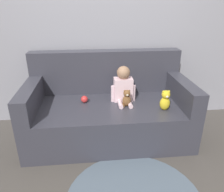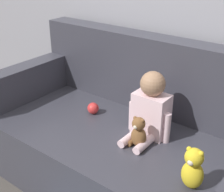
{
  "view_description": "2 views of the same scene",
  "coord_description": "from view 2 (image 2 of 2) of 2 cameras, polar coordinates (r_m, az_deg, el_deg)",
  "views": [
    {
      "loc": [
        -0.2,
        -2.35,
        1.59
      ],
      "look_at": [
        0.04,
        -0.03,
        0.57
      ],
      "focal_mm": 35.0,
      "sensor_mm": 36.0,
      "label": 1
    },
    {
      "loc": [
        1.04,
        -1.44,
        1.57
      ],
      "look_at": [
        0.0,
        -0.09,
        0.74
      ],
      "focal_mm": 50.0,
      "sensor_mm": 36.0,
      "label": 2
    }
  ],
  "objects": [
    {
      "name": "ground_plane",
      "position": [
        2.37,
        1.25,
        -15.52
      ],
      "size": [
        12.0,
        12.0,
        0.0
      ],
      "primitive_type": "plane",
      "color": "#4C4742"
    },
    {
      "name": "toy_ball",
      "position": [
        2.28,
        -3.48,
        -2.25
      ],
      "size": [
        0.08,
        0.08,
        0.08
      ],
      "color": "red",
      "rests_on": "couch"
    },
    {
      "name": "person_baby",
      "position": [
        1.97,
        7.03,
        -2.33
      ],
      "size": [
        0.3,
        0.33,
        0.43
      ],
      "color": "silver",
      "rests_on": "couch"
    },
    {
      "name": "plush_toy_side",
      "position": [
        1.63,
        14.58,
        -12.73
      ],
      "size": [
        0.11,
        0.11,
        0.24
      ],
      "color": "yellow",
      "rests_on": "couch"
    },
    {
      "name": "teddy_bear_brown",
      "position": [
        1.89,
        4.87,
        -6.78
      ],
      "size": [
        0.12,
        0.09,
        0.2
      ],
      "color": "brown",
      "rests_on": "couch"
    },
    {
      "name": "couch",
      "position": [
        2.21,
        2.38,
        -7.95
      ],
      "size": [
        1.92,
        0.98,
        1.01
      ],
      "color": "#383842",
      "rests_on": "ground_plane"
    }
  ]
}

